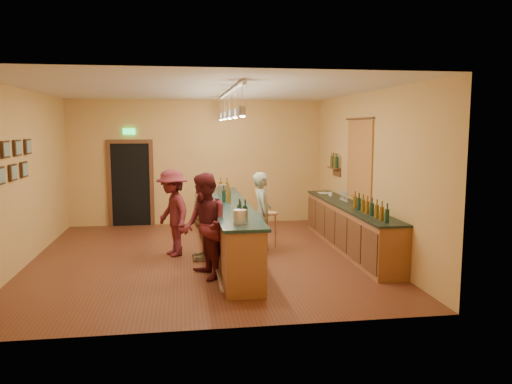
{
  "coord_description": "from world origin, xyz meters",
  "views": [
    {
      "loc": [
        -0.41,
        -9.47,
        2.5
      ],
      "look_at": [
        1.04,
        0.2,
        1.23
      ],
      "focal_mm": 35.0,
      "sensor_mm": 36.0,
      "label": 1
    }
  ],
  "objects": [
    {
      "name": "tasting_bar",
      "position": [
        0.5,
        -0.0,
        0.61
      ],
      "size": [
        0.73,
        5.1,
        1.38
      ],
      "color": "brown",
      "rests_on": "floor"
    },
    {
      "name": "doorway",
      "position": [
        -1.7,
        3.47,
        1.13
      ],
      "size": [
        1.15,
        0.09,
        2.48
      ],
      "color": "black",
      "rests_on": "wall_back"
    },
    {
      "name": "customer_a",
      "position": [
        -0.05,
        -1.35,
        0.88
      ],
      "size": [
        0.89,
        1.01,
        1.77
      ],
      "primitive_type": "imported",
      "rotation": [
        0.0,
        0.0,
        -1.28
      ],
      "color": "#59191E",
      "rests_on": "floor"
    },
    {
      "name": "wall_front",
      "position": [
        0.0,
        -3.5,
        1.6
      ],
      "size": [
        6.5,
        0.02,
        3.2
      ],
      "primitive_type": "cube",
      "color": "tan",
      "rests_on": "floor"
    },
    {
      "name": "ceiling",
      "position": [
        0.0,
        0.0,
        3.2
      ],
      "size": [
        6.5,
        7.0,
        0.02
      ],
      "primitive_type": "cube",
      "color": "silver",
      "rests_on": "wall_back"
    },
    {
      "name": "picture_grid",
      "position": [
        -3.21,
        -0.75,
        1.95
      ],
      "size": [
        0.06,
        2.2,
        0.7
      ],
      "primitive_type": null,
      "color": "#382111",
      "rests_on": "wall_left"
    },
    {
      "name": "customer_b",
      "position": [
        -0.05,
        -0.14,
        0.8
      ],
      "size": [
        0.42,
        0.95,
        1.59
      ],
      "primitive_type": "imported",
      "rotation": [
        0.0,
        0.0,
        -1.53
      ],
      "color": "#997A51",
      "rests_on": "floor"
    },
    {
      "name": "pendant_track",
      "position": [
        0.5,
        -0.0,
        2.98
      ],
      "size": [
        0.11,
        4.6,
        0.5
      ],
      "color": "silver",
      "rests_on": "ceiling"
    },
    {
      "name": "wall_right",
      "position": [
        3.25,
        0.0,
        1.6
      ],
      "size": [
        0.02,
        7.0,
        3.2
      ],
      "primitive_type": "cube",
      "color": "tan",
      "rests_on": "floor"
    },
    {
      "name": "bartender",
      "position": [
        1.17,
        0.24,
        0.81
      ],
      "size": [
        0.44,
        0.62,
        1.62
      ],
      "primitive_type": "imported",
      "rotation": [
        0.0,
        0.0,
        1.49
      ],
      "color": "gray",
      "rests_on": "floor"
    },
    {
      "name": "wall_back",
      "position": [
        0.0,
        3.5,
        1.6
      ],
      "size": [
        6.5,
        0.02,
        3.2
      ],
      "primitive_type": "cube",
      "color": "tan",
      "rests_on": "floor"
    },
    {
      "name": "bar_stool",
      "position": [
        1.37,
        0.59,
        0.61
      ],
      "size": [
        0.36,
        0.36,
        0.75
      ],
      "rotation": [
        0.0,
        0.0,
        -0.31
      ],
      "color": "#AC784D",
      "rests_on": "floor"
    },
    {
      "name": "floor",
      "position": [
        0.0,
        0.0,
        0.0
      ],
      "size": [
        7.0,
        7.0,
        0.0
      ],
      "primitive_type": "plane",
      "color": "#592919",
      "rests_on": "ground"
    },
    {
      "name": "back_counter",
      "position": [
        2.97,
        0.18,
        0.49
      ],
      "size": [
        0.6,
        4.55,
        1.27
      ],
      "color": "brown",
      "rests_on": "floor"
    },
    {
      "name": "bottle_shelf",
      "position": [
        3.17,
        1.9,
        1.67
      ],
      "size": [
        0.17,
        0.55,
        0.54
      ],
      "color": "#4B2816",
      "rests_on": "wall_right"
    },
    {
      "name": "customer_c",
      "position": [
        -0.6,
        0.25,
        0.85
      ],
      "size": [
        1.0,
        1.26,
        1.7
      ],
      "primitive_type": "imported",
      "rotation": [
        0.0,
        0.0,
        -1.18
      ],
      "color": "#59191E",
      "rests_on": "floor"
    },
    {
      "name": "wall_left",
      "position": [
        -3.25,
        0.0,
        1.6
      ],
      "size": [
        0.02,
        7.0,
        3.2
      ],
      "primitive_type": "cube",
      "color": "tan",
      "rests_on": "floor"
    },
    {
      "name": "tapestry",
      "position": [
        3.23,
        0.4,
        1.85
      ],
      "size": [
        0.03,
        1.4,
        1.6
      ],
      "primitive_type": "cube",
      "color": "maroon",
      "rests_on": "wall_right"
    }
  ]
}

